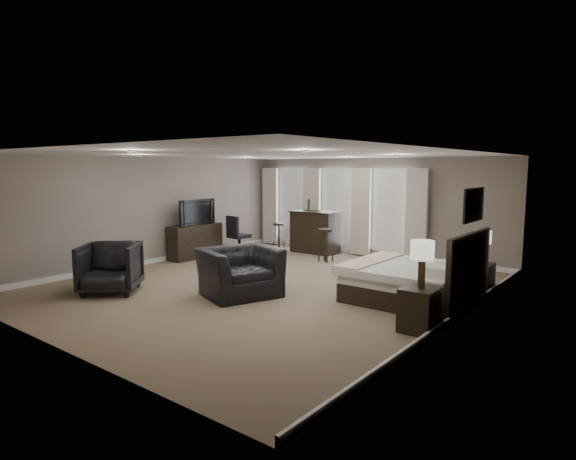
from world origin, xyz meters
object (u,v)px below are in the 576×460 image
Objects in this scene: armchair_far at (110,265)px; bar_counter at (315,232)px; bed at (406,264)px; nightstand_far at (481,277)px; lamp_far at (483,247)px; bar_stool_right at (326,245)px; nightstand_near at (420,309)px; bar_stool_left at (279,236)px; dresser at (195,241)px; desk_chair at (239,235)px; armchair_near at (239,264)px; tv at (195,222)px; lamp_near at (422,264)px.

armchair_far is 0.78× the size of bar_counter.
bed reaches higher than nightstand_far.
bed is 1.96× the size of armchair_far.
nightstand_far is at bearing -2.24° from armchair_far.
bar_stool_right is at bearing 171.63° from lamp_far.
bar_stool_left is at bearing 144.74° from nightstand_near.
dresser is (-6.92, -1.09, -0.41)m from lamp_far.
bar_stool_left is at bearing 74.27° from dresser.
bar_counter is (-4.03, 2.96, -0.06)m from bed.
dresser is 1.45× the size of armchair_far.
bar_counter is 2.10m from desk_chair.
bar_stool_right is (-3.05, 2.03, -0.23)m from bed.
nightstand_far is at bearing 58.46° from bed.
bed is at bearing -3.38° from dresser.
bar_stool_left is (-2.78, 4.57, -0.23)m from armchair_near.
dresser is at bearing 0.00° from tv.
tv is (-6.92, -1.09, 0.10)m from lamp_far.
armchair_near is at bearing -137.88° from lamp_far.
lamp_near reaches higher than nightstand_far.
bar_stool_right is at bearing -60.65° from tv.
lamp_far is 0.46× the size of armchair_near.
bed is 6.05m from tv.
lamp_near is at bearing -104.63° from tv.
tv is 0.86× the size of bar_counter.
nightstand_far is 0.47× the size of tv.
desk_chair is (-0.90, 4.42, 0.02)m from armchair_far.
lamp_near reaches higher than bar_counter.
lamp_far reaches higher than nightstand_near.
armchair_near reaches higher than lamp_far.
armchair_near reaches higher than bar_stool_left.
armchair_far is 5.98m from bar_counter.
desk_chair is (-1.44, -1.53, -0.05)m from bar_counter.
lamp_near reaches higher than bar_stool_right.
tv is 1.58× the size of bar_stool_left.
desk_chair reaches higher than nightstand_far.
bed is 5.47m from armchair_far.
nightstand_near is at bearing -35.26° from bar_stool_left.
bar_counter reaches higher than nightstand_near.
lamp_far reaches higher than tv.
armchair_near reaches higher than nightstand_far.
bar_counter is (-1.51, 4.59, -0.01)m from armchair_near.
nightstand_far is 0.64× the size of bar_stool_right.
lamp_far is at bearing 0.00° from nightstand_far.
bar_stool_left is at bearing 144.74° from lamp_near.
nightstand_near is at bearing 163.21° from desk_chair.
bar_counter is at bearing -125.78° from desk_chair.
bed is at bearing -36.66° from armchair_near.
armchair_far is at bearing -140.87° from lamp_far.
lamp_far is 7.02m from dresser.
dresser is at bearing 72.14° from armchair_far.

